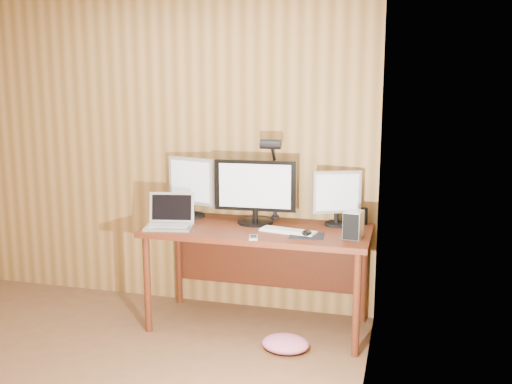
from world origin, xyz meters
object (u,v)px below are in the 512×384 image
at_px(laptop, 170,218).
at_px(monitor_right, 337,197).
at_px(desk, 260,241).
at_px(monitor_center, 255,191).
at_px(phone, 253,237).
at_px(speaker, 364,216).
at_px(keyboard, 288,231).
at_px(mouse, 307,233).
at_px(monitor_left, 192,185).
at_px(hard_drive, 353,225).
at_px(desk_lamp, 273,167).

bearing_deg(laptop, monitor_right, 4.72).
bearing_deg(desk, monitor_center, 135.75).
relative_size(phone, speaker, 0.99).
height_order(keyboard, mouse, mouse).
bearing_deg(monitor_left, monitor_right, 17.56).
relative_size(monitor_right, mouse, 3.69).
relative_size(monitor_center, mouse, 5.56).
relative_size(hard_drive, desk_lamp, 0.27).
height_order(desk, hard_drive, hard_drive).
xyz_separation_m(monitor_center, speaker, (0.78, 0.18, -0.18)).
height_order(mouse, desk_lamp, desk_lamp).
relative_size(desk, keyboard, 3.90).
relative_size(keyboard, phone, 3.39).
bearing_deg(phone, keyboard, 34.53).
relative_size(speaker, desk_lamp, 0.19).
bearing_deg(laptop, monitor_center, 12.03).
bearing_deg(keyboard, speaker, 48.72).
bearing_deg(desk_lamp, monitor_center, -128.36).
xyz_separation_m(laptop, phone, (0.67, -0.16, -0.05)).
bearing_deg(desk_lamp, keyboard, -50.54).
xyz_separation_m(desk, keyboard, (0.24, -0.14, 0.13)).
xyz_separation_m(monitor_center, desk_lamp, (0.11, 0.10, 0.16)).
bearing_deg(laptop, desk, 6.07).
relative_size(monitor_left, hard_drive, 2.58).
bearing_deg(desk, speaker, 17.50).
bearing_deg(keyboard, hard_drive, 9.04).
distance_m(monitor_center, desk_lamp, 0.22).
height_order(monitor_left, keyboard, monitor_left).
height_order(monitor_center, laptop, monitor_center).
xyz_separation_m(monitor_left, keyboard, (0.81, -0.26, -0.24)).
xyz_separation_m(monitor_center, phone, (0.10, -0.41, -0.24)).
xyz_separation_m(hard_drive, phone, (-0.64, -0.20, -0.08)).
height_order(desk, monitor_right, monitor_right).
bearing_deg(monitor_right, keyboard, -159.66).
bearing_deg(monitor_right, mouse, -137.10).
bearing_deg(speaker, monitor_center, -167.13).
bearing_deg(desk, phone, -82.77).
distance_m(phone, speaker, 0.90).
distance_m(monitor_left, mouse, 1.03).
distance_m(monitor_center, speaker, 0.82).
bearing_deg(keyboard, phone, -118.88).
relative_size(laptop, mouse, 3.42).
xyz_separation_m(keyboard, mouse, (0.14, -0.07, 0.01)).
relative_size(monitor_left, laptop, 1.24).
xyz_separation_m(monitor_left, phone, (0.62, -0.48, -0.24)).
distance_m(mouse, hard_drive, 0.32).
xyz_separation_m(desk, desk_lamp, (0.05, 0.15, 0.53)).
height_order(monitor_center, phone, monitor_center).
bearing_deg(keyboard, monitor_center, 158.30).
bearing_deg(mouse, desk_lamp, 134.76).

